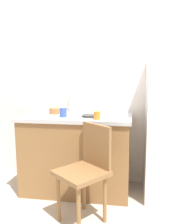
{
  "coord_description": "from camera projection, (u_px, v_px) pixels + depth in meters",
  "views": [
    {
      "loc": [
        0.3,
        -1.95,
        1.35
      ],
      "look_at": [
        -0.08,
        0.6,
        0.94
      ],
      "focal_mm": 38.59,
      "sensor_mm": 36.0,
      "label": 1
    }
  ],
  "objects": [
    {
      "name": "back_wall",
      "position": [
        110.0,
        77.0,
        2.93
      ],
      "size": [
        4.8,
        0.1,
        2.61
      ],
      "primitive_type": "cube",
      "color": "white",
      "rests_on": "ground_plane"
    },
    {
      "name": "refrigerator",
      "position": [
        171.0,
        130.0,
        2.59
      ],
      "size": [
        0.55,
        0.56,
        1.5
      ],
      "primitive_type": "cube",
      "color": "white",
      "rests_on": "ground_plane"
    },
    {
      "name": "faucet",
      "position": [
        70.0,
        101.0,
        2.95
      ],
      "size": [
        0.02,
        0.02,
        0.26
      ],
      "primitive_type": "cylinder",
      "color": "#B7B7BC",
      "rests_on": "countertop"
    },
    {
      "name": "hotplate",
      "position": [
        90.0,
        116.0,
        2.61
      ],
      "size": [
        0.17,
        0.17,
        0.02
      ],
      "primitive_type": "cylinder",
      "color": "#2D2D2D",
      "rests_on": "countertop"
    },
    {
      "name": "countertop",
      "position": [
        77.0,
        117.0,
        2.71
      ],
      "size": [
        1.23,
        0.64,
        0.04
      ],
      "primitive_type": "cube",
      "color": "#B7B7BC",
      "rests_on": "cabinet_base"
    },
    {
      "name": "terracotta_bowl",
      "position": [
        56.0,
        111.0,
        2.81
      ],
      "size": [
        0.15,
        0.15,
        0.07
      ],
      "primitive_type": "cylinder",
      "color": "#C67042",
      "rests_on": "countertop"
    },
    {
      "name": "cup_blue",
      "position": [
        63.0,
        112.0,
        2.6
      ],
      "size": [
        0.07,
        0.07,
        0.1
      ],
      "primitive_type": "cylinder",
      "color": "blue",
      "rests_on": "countertop"
    },
    {
      "name": "cup_orange",
      "position": [
        97.0,
        115.0,
        2.45
      ],
      "size": [
        0.07,
        0.07,
        0.09
      ],
      "primitive_type": "cylinder",
      "color": "orange",
      "rests_on": "countertop"
    },
    {
      "name": "cabinet_base",
      "position": [
        77.0,
        155.0,
        2.78
      ],
      "size": [
        1.19,
        0.6,
        0.85
      ],
      "primitive_type": "cube",
      "color": "olive",
      "rests_on": "ground_plane"
    },
    {
      "name": "chair",
      "position": [
        86.0,
        168.0,
        2.19
      ],
      "size": [
        0.56,
        0.56,
        0.89
      ],
      "rotation": [
        0.0,
        0.0,
        -0.68
      ],
      "color": "olive",
      "rests_on": "ground_plane"
    }
  ]
}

